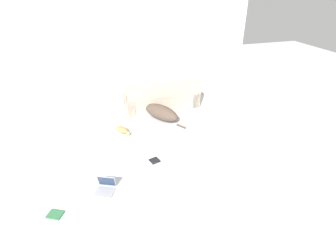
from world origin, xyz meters
TOP-DOWN VIEW (x-y plane):
  - ground_plane at (0.00, 0.00)m, footprint 20.00×20.00m
  - wall_back at (0.00, 4.51)m, footprint 6.56×0.06m
  - couch at (0.75, 3.95)m, footprint 1.90×0.83m
  - dog at (0.50, 3.34)m, footprint 0.94×1.31m
  - cat at (-0.43, 2.88)m, footprint 0.33×0.45m
  - laptop_open at (-0.95, 1.18)m, footprint 0.38×0.38m
  - book_black at (-0.02, 1.68)m, footprint 0.20×0.20m
  - book_green at (-1.70, 0.85)m, footprint 0.26×0.24m

SIDE VIEW (x-z plane):
  - ground_plane at x=0.00m, z-range 0.00..0.00m
  - book_black at x=-0.02m, z-range 0.00..0.02m
  - book_green at x=-1.70m, z-range 0.00..0.02m
  - cat at x=-0.43m, z-range 0.00..0.14m
  - laptop_open at x=-0.95m, z-range -0.04..0.19m
  - dog at x=0.50m, z-range -0.01..0.35m
  - couch at x=0.75m, z-range -0.13..0.63m
  - wall_back at x=0.00m, z-range 0.00..2.67m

